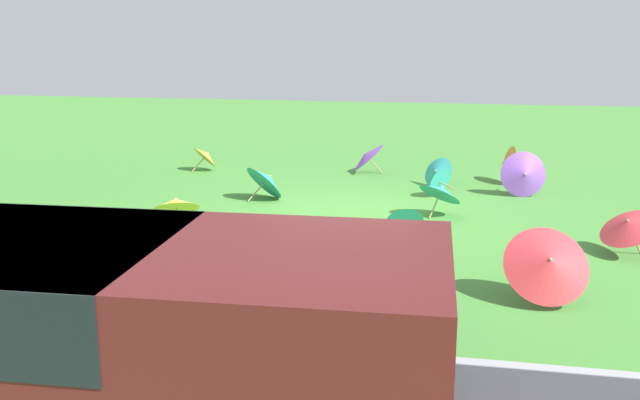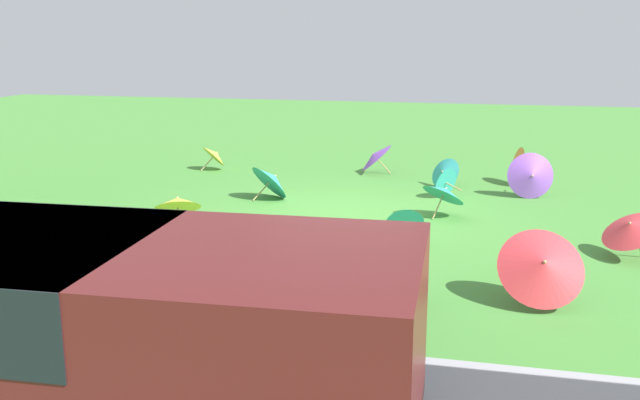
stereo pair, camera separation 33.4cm
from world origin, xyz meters
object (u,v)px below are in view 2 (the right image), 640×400
(parasol_yellow_0, at_px, (215,155))
(parasol_red_0, at_px, (632,227))
(parasol_teal_0, at_px, (272,179))
(parasol_teal_4, at_px, (444,182))
(parasol_orange_0, at_px, (514,165))
(parasol_teal_1, at_px, (445,192))
(parasol_red_1, at_px, (543,265))
(parasol_teal_2, at_px, (444,172))
(park_bench, at_px, (346,264))
(parasol_teal_3, at_px, (404,221))
(parasol_purple_0, at_px, (531,176))
(parasol_purple_2, at_px, (375,156))
(van_dark, at_px, (70,324))
(parasol_yellow_1, at_px, (178,203))

(parasol_yellow_0, relative_size, parasol_red_0, 0.71)
(parasol_teal_0, height_order, parasol_teal_4, parasol_teal_0)
(parasol_red_0, bearing_deg, parasol_orange_0, -73.86)
(parasol_teal_0, bearing_deg, parasol_teal_1, 168.20)
(parasol_red_1, bearing_deg, parasol_teal_2, -76.86)
(parasol_orange_0, height_order, parasol_teal_4, parasol_orange_0)
(park_bench, relative_size, parasol_teal_3, 2.55)
(parasol_teal_2, xyz_separation_m, parasol_purple_0, (-1.59, 0.61, 0.12))
(parasol_red_0, xyz_separation_m, parasol_purple_2, (4.19, -5.12, -0.06))
(parasol_yellow_0, relative_size, parasol_teal_4, 1.36)
(parasol_orange_0, xyz_separation_m, parasol_teal_4, (1.27, 1.47, -0.10))
(van_dark, bearing_deg, parasol_teal_2, -102.19)
(parasol_yellow_0, distance_m, parasol_teal_0, 3.14)
(parasol_orange_0, bearing_deg, parasol_yellow_1, 44.46)
(van_dark, distance_m, parasol_teal_3, 6.04)
(parasol_teal_2, distance_m, parasol_orange_0, 1.47)
(park_bench, distance_m, parasol_red_1, 2.11)
(parasol_orange_0, distance_m, parasol_yellow_1, 6.94)
(parasol_purple_2, bearing_deg, parasol_red_0, 129.31)
(parasol_teal_2, distance_m, parasol_teal_4, 0.85)
(park_bench, height_order, parasol_teal_3, park_bench)
(parasol_teal_1, bearing_deg, park_bench, 78.82)
(parasol_teal_2, xyz_separation_m, parasol_teal_4, (-0.06, 0.84, -0.02))
(parasol_teal_0, relative_size, parasol_teal_1, 1.05)
(parasol_red_1, relative_size, parasol_teal_4, 1.80)
(park_bench, bearing_deg, parasol_orange_0, -105.77)
(parasol_teal_2, relative_size, parasol_yellow_1, 0.81)
(parasol_red_0, distance_m, parasol_teal_3, 3.02)
(parasol_purple_0, bearing_deg, parasol_teal_2, -20.91)
(parasol_red_1, bearing_deg, parasol_teal_3, -52.72)
(parasol_purple_0, distance_m, parasol_purple_2, 3.55)
(parasol_teal_0, bearing_deg, parasol_orange_0, -151.76)
(park_bench, bearing_deg, van_dark, 65.73)
(parasol_teal_2, relative_size, parasol_teal_3, 1.14)
(parasol_teal_3, bearing_deg, parasol_purple_0, -121.30)
(parasol_red_1, xyz_separation_m, parasol_teal_3, (1.75, -2.30, -0.21))
(parasol_yellow_0, distance_m, parasol_yellow_1, 5.14)
(parasol_red_1, bearing_deg, parasol_teal_4, -75.44)
(parasol_yellow_0, height_order, parasol_teal_3, parasol_yellow_0)
(parasol_teal_1, height_order, parasol_orange_0, parasol_orange_0)
(parasol_purple_0, bearing_deg, parasol_teal_1, 49.95)
(park_bench, relative_size, parasol_orange_0, 2.06)
(parasol_teal_2, height_order, parasol_red_1, parasol_red_1)
(park_bench, bearing_deg, parasol_yellow_1, -36.65)
(van_dark, relative_size, parasol_purple_2, 5.21)
(parasol_teal_0, bearing_deg, van_dark, 96.48)
(van_dark, height_order, parasol_yellow_1, van_dark)
(parasol_teal_4, bearing_deg, parasol_yellow_0, -17.37)
(parasol_orange_0, distance_m, parasol_purple_2, 2.89)
(van_dark, distance_m, parasol_orange_0, 10.71)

